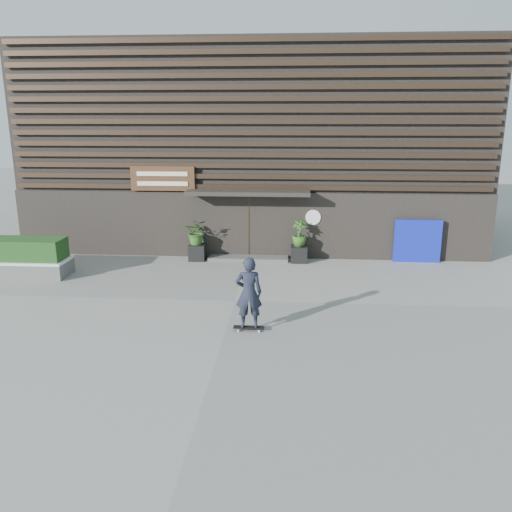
# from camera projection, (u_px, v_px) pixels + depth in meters

# --- Properties ---
(ground) EXTENTS (80.00, 80.00, 0.00)m
(ground) POSITION_uv_depth(u_px,v_px,m) (235.00, 301.00, 15.08)
(ground) COLOR gray
(ground) RESTS_ON ground
(entrance_step) EXTENTS (3.00, 0.80, 0.12)m
(entrance_step) POSITION_uv_depth(u_px,v_px,m) (248.00, 258.00, 19.50)
(entrance_step) COLOR #4B4A48
(entrance_step) RESTS_ON ground
(planter_pot_left) EXTENTS (0.60, 0.60, 0.60)m
(planter_pot_left) POSITION_uv_depth(u_px,v_px,m) (198.00, 252.00, 19.37)
(planter_pot_left) COLOR black
(planter_pot_left) RESTS_ON ground
(bamboo_left) EXTENTS (0.86, 0.75, 0.96)m
(bamboo_left) POSITION_uv_depth(u_px,v_px,m) (197.00, 232.00, 19.17)
(bamboo_left) COLOR #2D591E
(bamboo_left) RESTS_ON planter_pot_left
(planter_pot_right) EXTENTS (0.60, 0.60, 0.60)m
(planter_pot_right) POSITION_uv_depth(u_px,v_px,m) (299.00, 254.00, 19.11)
(planter_pot_right) COLOR black
(planter_pot_right) RESTS_ON ground
(bamboo_right) EXTENTS (0.54, 0.54, 0.96)m
(bamboo_right) POSITION_uv_depth(u_px,v_px,m) (299.00, 233.00, 18.91)
(bamboo_right) COLOR #2D591E
(bamboo_right) RESTS_ON planter_pot_right
(raised_bed) EXTENTS (3.50, 1.20, 0.50)m
(raised_bed) POSITION_uv_depth(u_px,v_px,m) (17.00, 268.00, 17.49)
(raised_bed) COLOR #51514F
(raised_bed) RESTS_ON ground
(snow_layer) EXTENTS (3.50, 1.20, 0.08)m
(snow_layer) POSITION_uv_depth(u_px,v_px,m) (16.00, 260.00, 17.42)
(snow_layer) COLOR white
(snow_layer) RESTS_ON raised_bed
(hedge) EXTENTS (3.30, 1.00, 0.70)m
(hedge) POSITION_uv_depth(u_px,v_px,m) (15.00, 249.00, 17.32)
(hedge) COLOR #193D16
(hedge) RESTS_ON snow_layer
(blue_tarp) EXTENTS (1.70, 0.15, 1.59)m
(blue_tarp) POSITION_uv_depth(u_px,v_px,m) (417.00, 241.00, 18.98)
(blue_tarp) COLOR #0C17A7
(blue_tarp) RESTS_ON ground
(building) EXTENTS (18.00, 11.00, 8.00)m
(building) POSITION_uv_depth(u_px,v_px,m) (258.00, 145.00, 23.65)
(building) COLOR black
(building) RESTS_ON ground
(skateboarder) EXTENTS (0.78, 0.49, 1.91)m
(skateboarder) POSITION_uv_depth(u_px,v_px,m) (249.00, 293.00, 12.72)
(skateboarder) COLOR black
(skateboarder) RESTS_ON ground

